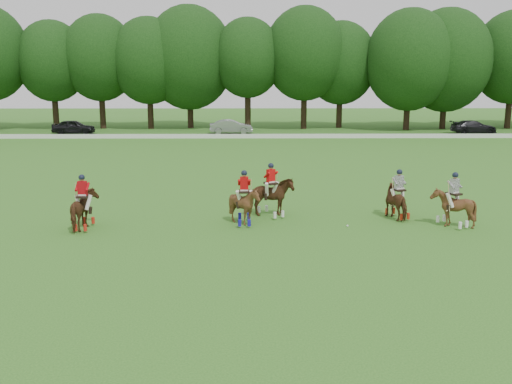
{
  "coord_description": "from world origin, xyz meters",
  "views": [
    {
      "loc": [
        0.17,
        -19.95,
        6.4
      ],
      "look_at": [
        0.44,
        4.2,
        1.4
      ],
      "focal_mm": 40.0,
      "sensor_mm": 36.0,
      "label": 1
    }
  ],
  "objects_px": {
    "polo_stripe_a": "(398,201)",
    "polo_red_a": "(84,209)",
    "polo_ball": "(347,226)",
    "polo_red_c": "(244,205)",
    "car_left": "(74,127)",
    "polo_red_b": "(271,197)",
    "polo_stripe_b": "(453,207)",
    "car_mid": "(231,127)",
    "car_right": "(474,127)"
  },
  "relations": [
    {
      "from": "car_mid",
      "to": "polo_red_b",
      "type": "relative_size",
      "value": 1.89
    },
    {
      "from": "polo_stripe_a",
      "to": "car_right",
      "type": "bearing_deg",
      "value": 64.4
    },
    {
      "from": "polo_red_b",
      "to": "polo_stripe_b",
      "type": "bearing_deg",
      "value": -13.79
    },
    {
      "from": "polo_stripe_a",
      "to": "polo_ball",
      "type": "relative_size",
      "value": 24.95
    },
    {
      "from": "polo_red_b",
      "to": "polo_ball",
      "type": "xyz_separation_m",
      "value": [
        3.22,
        -1.89,
        -0.86
      ]
    },
    {
      "from": "polo_stripe_b",
      "to": "polo_red_b",
      "type": "bearing_deg",
      "value": 166.21
    },
    {
      "from": "polo_stripe_a",
      "to": "polo_stripe_b",
      "type": "height_order",
      "value": "polo_stripe_b"
    },
    {
      "from": "car_right",
      "to": "polo_stripe_b",
      "type": "bearing_deg",
      "value": 155.28
    },
    {
      "from": "car_mid",
      "to": "polo_stripe_b",
      "type": "distance_m",
      "value": 40.38
    },
    {
      "from": "polo_red_b",
      "to": "polo_stripe_b",
      "type": "relative_size",
      "value": 1.05
    },
    {
      "from": "car_mid",
      "to": "polo_ball",
      "type": "bearing_deg",
      "value": -174.21
    },
    {
      "from": "polo_stripe_a",
      "to": "polo_ball",
      "type": "height_order",
      "value": "polo_stripe_a"
    },
    {
      "from": "polo_red_b",
      "to": "polo_ball",
      "type": "relative_size",
      "value": 27.42
    },
    {
      "from": "car_mid",
      "to": "polo_ball",
      "type": "relative_size",
      "value": 51.8
    },
    {
      "from": "car_left",
      "to": "polo_red_a",
      "type": "height_order",
      "value": "polo_red_a"
    },
    {
      "from": "car_mid",
      "to": "car_right",
      "type": "height_order",
      "value": "car_mid"
    },
    {
      "from": "car_right",
      "to": "car_mid",
      "type": "bearing_deg",
      "value": 87.6
    },
    {
      "from": "car_right",
      "to": "polo_red_c",
      "type": "xyz_separation_m",
      "value": [
        -24.89,
        -38.47,
        0.15
      ]
    },
    {
      "from": "polo_red_c",
      "to": "polo_stripe_a",
      "type": "bearing_deg",
      "value": 7.92
    },
    {
      "from": "polo_red_c",
      "to": "polo_ball",
      "type": "xyz_separation_m",
      "value": [
        4.42,
        -0.47,
        -0.82
      ]
    },
    {
      "from": "polo_red_c",
      "to": "polo_stripe_a",
      "type": "distance_m",
      "value": 6.98
    },
    {
      "from": "polo_red_a",
      "to": "polo_red_b",
      "type": "height_order",
      "value": "polo_red_b"
    },
    {
      "from": "polo_red_c",
      "to": "polo_ball",
      "type": "bearing_deg",
      "value": -6.1
    },
    {
      "from": "car_left",
      "to": "car_mid",
      "type": "height_order",
      "value": "car_left"
    },
    {
      "from": "car_left",
      "to": "polo_stripe_a",
      "type": "xyz_separation_m",
      "value": [
        25.88,
        -37.5,
        0.03
      ]
    },
    {
      "from": "polo_red_c",
      "to": "polo_stripe_b",
      "type": "relative_size",
      "value": 1.01
    },
    {
      "from": "polo_ball",
      "to": "polo_red_b",
      "type": "bearing_deg",
      "value": 149.56
    },
    {
      "from": "polo_stripe_b",
      "to": "polo_red_a",
      "type": "bearing_deg",
      "value": -179.21
    },
    {
      "from": "car_right",
      "to": "polo_red_b",
      "type": "xyz_separation_m",
      "value": [
        -23.69,
        -37.05,
        0.19
      ]
    },
    {
      "from": "car_right",
      "to": "polo_stripe_a",
      "type": "relative_size",
      "value": 2.19
    },
    {
      "from": "car_left",
      "to": "car_right",
      "type": "distance_m",
      "value": 43.85
    },
    {
      "from": "car_right",
      "to": "polo_red_a",
      "type": "distance_m",
      "value": 50.32
    },
    {
      "from": "polo_stripe_a",
      "to": "car_left",
      "type": "bearing_deg",
      "value": 124.61
    },
    {
      "from": "polo_red_a",
      "to": "polo_ball",
      "type": "xyz_separation_m",
      "value": [
        11.15,
        0.21,
        -0.8
      ]
    },
    {
      "from": "car_mid",
      "to": "polo_stripe_b",
      "type": "height_order",
      "value": "polo_stripe_b"
    },
    {
      "from": "car_left",
      "to": "polo_red_b",
      "type": "xyz_separation_m",
      "value": [
        20.16,
        -37.05,
        0.13
      ]
    },
    {
      "from": "polo_stripe_a",
      "to": "polo_red_a",
      "type": "bearing_deg",
      "value": -173.11
    },
    {
      "from": "polo_red_a",
      "to": "polo_red_b",
      "type": "distance_m",
      "value": 8.2
    },
    {
      "from": "car_left",
      "to": "polo_red_b",
      "type": "height_order",
      "value": "polo_red_b"
    },
    {
      "from": "car_mid",
      "to": "polo_red_a",
      "type": "distance_m",
      "value": 39.46
    },
    {
      "from": "polo_red_b",
      "to": "car_right",
      "type": "bearing_deg",
      "value": 57.4
    },
    {
      "from": "polo_stripe_a",
      "to": "polo_ball",
      "type": "xyz_separation_m",
      "value": [
        -2.5,
        -1.43,
        -0.76
      ]
    },
    {
      "from": "polo_red_c",
      "to": "polo_stripe_a",
      "type": "xyz_separation_m",
      "value": [
        6.92,
        0.96,
        -0.06
      ]
    },
    {
      "from": "polo_red_b",
      "to": "polo_stripe_a",
      "type": "relative_size",
      "value": 1.1
    },
    {
      "from": "car_mid",
      "to": "polo_red_c",
      "type": "height_order",
      "value": "polo_red_c"
    },
    {
      "from": "polo_ball",
      "to": "car_mid",
      "type": "bearing_deg",
      "value": 99.06
    },
    {
      "from": "car_left",
      "to": "polo_stripe_b",
      "type": "distance_m",
      "value": 47.88
    },
    {
      "from": "car_mid",
      "to": "polo_stripe_a",
      "type": "bearing_deg",
      "value": -170.2
    },
    {
      "from": "polo_red_a",
      "to": "polo_ball",
      "type": "distance_m",
      "value": 11.18
    },
    {
      "from": "polo_red_a",
      "to": "polo_red_c",
      "type": "xyz_separation_m",
      "value": [
        6.73,
        0.69,
        0.02
      ]
    }
  ]
}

